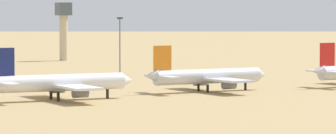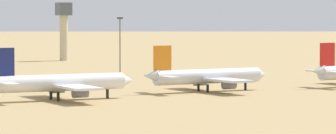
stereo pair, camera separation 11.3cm
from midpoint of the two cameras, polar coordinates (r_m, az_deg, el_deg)
ground at (r=250.05m, az=1.87°, el=-1.26°), size 4000.00×4000.00×0.00m
ridge_far_east at (r=1462.35m, az=-1.39°, el=3.67°), size 309.88×298.24×69.05m
parked_jet_navy_3 at (r=220.39m, az=-6.08°, el=-0.88°), size 34.54×28.88×11.44m
parked_jet_orange_4 at (r=242.94m, az=2.14°, el=-0.53°), size 33.65×28.21×11.14m
control_tower at (r=401.01m, az=-5.82°, el=2.30°), size 5.20×5.20×22.56m
light_pole_mid at (r=311.34m, az=-2.70°, el=1.41°), size 1.80×0.50×17.29m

